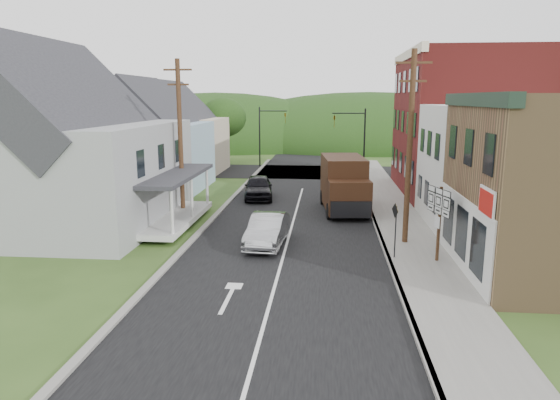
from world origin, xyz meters
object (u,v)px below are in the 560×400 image
(route_sign_cluster, at_px, (439,213))
(warning_sign, at_px, (395,223))
(dark_sedan, at_px, (258,187))
(delivery_van, at_px, (344,184))
(silver_sedan, at_px, (267,230))

(route_sign_cluster, relative_size, warning_sign, 1.32)
(dark_sedan, height_order, route_sign_cluster, route_sign_cluster)
(dark_sedan, distance_m, delivery_van, 6.82)
(delivery_van, bearing_deg, route_sign_cluster, -75.66)
(delivery_van, bearing_deg, silver_sedan, -122.35)
(delivery_van, distance_m, warning_sign, 9.58)
(silver_sedan, relative_size, delivery_van, 0.72)
(dark_sedan, distance_m, route_sign_cluster, 16.24)
(dark_sedan, xyz_separation_m, warning_sign, (7.65, -12.91, 0.88))
(dark_sedan, distance_m, warning_sign, 15.03)
(route_sign_cluster, bearing_deg, warning_sign, 153.99)
(silver_sedan, distance_m, warning_sign, 6.02)
(delivery_van, relative_size, route_sign_cluster, 1.95)
(silver_sedan, distance_m, dark_sedan, 11.34)
(silver_sedan, xyz_separation_m, delivery_van, (3.81, 7.66, 0.95))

